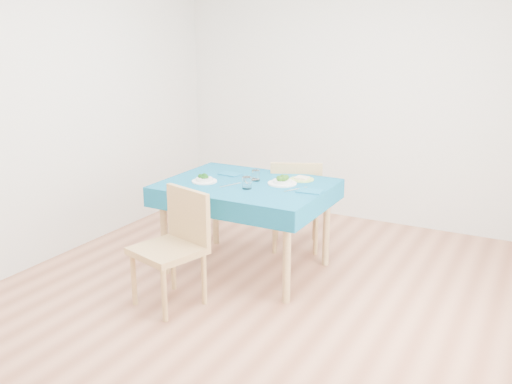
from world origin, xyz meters
The scene contains 16 objects.
room_shell centered at (0.00, 0.00, 1.35)m, with size 4.02×4.52×2.73m.
table centered at (-0.34, 0.48, 0.38)m, with size 1.33×1.01×0.76m, color navy.
chair_near centered at (-0.54, -0.35, 0.56)m, with size 0.44×0.49×1.11m, color #A8834F.
chair_far centered at (-0.20, 1.15, 0.56)m, with size 0.45×0.49×1.13m, color #A8834F.
bowl_near centered at (-0.67, 0.35, 0.79)m, with size 0.21×0.21×0.06m, color white, non-canonical shape.
bowl_far centered at (-0.07, 0.59, 0.79)m, with size 0.24×0.24×0.07m, color white, non-canonical shape.
fork_near centered at (-0.71, 0.32, 0.76)m, with size 0.02×0.16×0.00m, color silver.
knife_near centered at (-0.43, 0.36, 0.76)m, with size 0.02×0.21×0.00m, color silver.
fork_far centered at (-0.35, 0.57, 0.76)m, with size 0.03×0.20×0.00m, color silver.
knife_far centered at (0.09, 0.49, 0.76)m, with size 0.02×0.23×0.00m, color silver.
napkin_near centered at (-0.61, 0.66, 0.76)m, with size 0.18×0.13×0.01m, color #0E5779.
napkin_far centered at (0.21, 0.48, 0.76)m, with size 0.19×0.13×0.01m, color #0E5779.
tumbler_center centered at (-0.32, 0.59, 0.80)m, with size 0.07×0.07×0.09m, color white.
tumbler_side centered at (-0.26, 0.34, 0.81)m, with size 0.07×0.07×0.10m, color white.
side_plate centered at (0.01, 0.79, 0.76)m, with size 0.20×0.20×0.01m, color #9BC560.
bread_slice centered at (0.01, 0.79, 0.78)m, with size 0.10×0.10×0.02m, color beige.
Camera 1 is at (1.84, -3.45, 1.97)m, focal length 40.00 mm.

